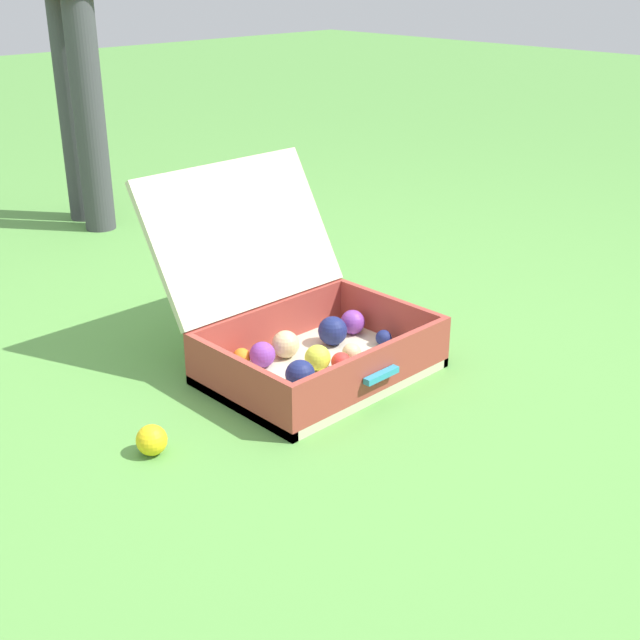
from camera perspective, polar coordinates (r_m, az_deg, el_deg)
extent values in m
plane|color=#569342|center=(2.21, -0.35, -4.15)|extent=(16.00, 16.00, 0.00)
cube|color=beige|center=(2.24, 0.00, -3.44)|extent=(0.57, 0.41, 0.03)
cube|color=#9E3D33|center=(2.05, -5.57, -4.36)|extent=(0.02, 0.41, 0.14)
cube|color=#9E3D33|center=(2.40, 4.75, -0.07)|extent=(0.02, 0.41, 0.14)
cube|color=#9E3D33|center=(2.09, 3.74, -3.72)|extent=(0.53, 0.02, 0.14)
cube|color=#9E3D33|center=(2.34, -3.33, -0.57)|extent=(0.53, 0.02, 0.14)
cube|color=beige|center=(2.34, -5.28, 5.83)|extent=(0.57, 0.22, 0.36)
cube|color=teal|center=(2.08, 4.18, -3.74)|extent=(0.11, 0.02, 0.02)
sphere|color=navy|center=(2.35, 4.32, -1.21)|extent=(0.04, 0.04, 0.04)
sphere|color=#D1B784|center=(2.25, 2.15, -2.22)|extent=(0.05, 0.05, 0.05)
sphere|color=#CCDB38|center=(2.20, -0.16, -2.57)|extent=(0.07, 0.07, 0.07)
sphere|color=#D1B784|center=(2.27, -2.35, -1.65)|extent=(0.08, 0.08, 0.08)
sphere|color=purple|center=(2.41, 2.22, -0.14)|extent=(0.07, 0.07, 0.07)
sphere|color=#D1B784|center=(2.05, -2.50, -4.92)|extent=(0.05, 0.05, 0.05)
sphere|color=red|center=(2.20, 1.42, -2.85)|extent=(0.05, 0.05, 0.05)
sphere|color=purple|center=(2.25, 6.04, -2.47)|extent=(0.04, 0.04, 0.04)
sphere|color=navy|center=(2.34, 0.86, -0.74)|extent=(0.08, 0.08, 0.08)
sphere|color=yellow|center=(2.07, 0.48, -4.32)|extent=(0.08, 0.08, 0.08)
sphere|color=orange|center=(2.24, -5.32, -2.50)|extent=(0.05, 0.05, 0.05)
sphere|color=purple|center=(2.22, -3.91, -2.35)|extent=(0.07, 0.07, 0.07)
sphere|color=navy|center=(2.11, -1.35, -3.71)|extent=(0.08, 0.08, 0.08)
sphere|color=yellow|center=(1.93, -11.39, -7.91)|extent=(0.07, 0.07, 0.07)
cylinder|color=#3D3D42|center=(3.64, -16.32, 13.38)|extent=(0.12, 0.12, 0.89)
cylinder|color=#3D3D42|center=(3.47, -15.32, 13.03)|extent=(0.12, 0.12, 0.89)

